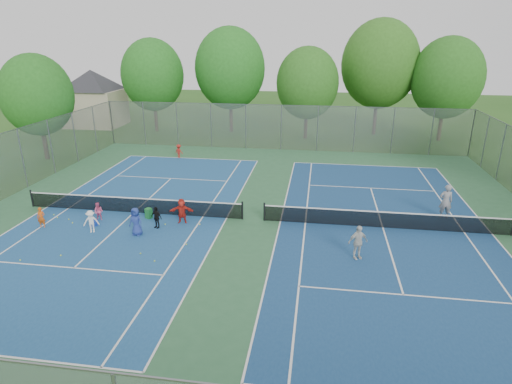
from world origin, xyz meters
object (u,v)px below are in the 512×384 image
net_left (133,205)px  net_right (384,220)px  ball_hopper (149,213)px  ball_crate (94,223)px  instructor (446,201)px

net_left → net_right: size_ratio=1.00×
net_left → ball_hopper: size_ratio=21.51×
net_right → ball_hopper: (-12.83, -0.64, -0.16)m
ball_crate → ball_hopper: bearing=28.5°
net_left → net_right: bearing=0.0°
instructor → ball_crate: bearing=11.9°
net_right → ball_hopper: 12.85m
net_left → ball_crate: 2.46m
net_left → instructor: (17.54, 1.91, 0.53)m
net_left → instructor: bearing=6.2°
ball_hopper → instructor: size_ratio=0.30×
instructor → net_right: bearing=28.5°
ball_crate → instructor: instructor is taller
net_left → net_right: (14.00, 0.00, 0.00)m
net_left → ball_crate: net_left is taller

